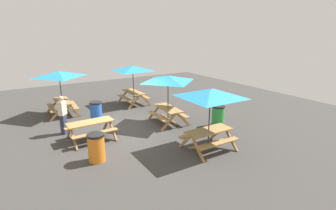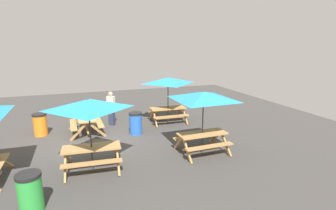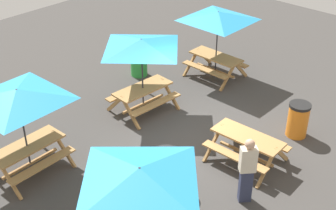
# 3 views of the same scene
# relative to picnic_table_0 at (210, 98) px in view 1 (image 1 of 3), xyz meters

# --- Properties ---
(ground_plane) EXTENTS (24.00, 24.00, 0.00)m
(ground_plane) POSITION_rel_picnic_table_0_xyz_m (3.53, 1.74, -1.99)
(ground_plane) COLOR #3D3A38
(ground_plane) RESTS_ON ground
(picnic_table_0) EXTENTS (2.83, 2.83, 2.34)m
(picnic_table_0) POSITION_rel_picnic_table_0_xyz_m (0.00, 0.00, 0.00)
(picnic_table_0) COLOR #A87A44
(picnic_table_0) RESTS_ON ground
(picnic_table_1) EXTENTS (2.08, 2.08, 2.34)m
(picnic_table_1) POSITION_rel_picnic_table_0_xyz_m (7.22, 3.77, 0.00)
(picnic_table_1) COLOR #A87A44
(picnic_table_1) RESTS_ON ground
(picnic_table_2) EXTENTS (2.14, 2.14, 2.34)m
(picnic_table_2) POSITION_rel_picnic_table_0_xyz_m (3.21, -0.23, 0.00)
(picnic_table_2) COLOR #A87A44
(picnic_table_2) RESTS_ON ground
(picnic_table_3) EXTENTS (2.83, 2.83, 2.34)m
(picnic_table_3) POSITION_rel_picnic_table_0_xyz_m (7.12, -0.25, 0.00)
(picnic_table_3) COLOR #A87A44
(picnic_table_3) RESTS_ON ground
(picnic_table_4) EXTENTS (1.58, 1.84, 0.81)m
(picnic_table_4) POSITION_rel_picnic_table_0_xyz_m (3.21, 3.44, -1.43)
(picnic_table_4) COLOR #A87A44
(picnic_table_4) RESTS_ON ground
(trash_bin_orange) EXTENTS (0.59, 0.59, 0.98)m
(trash_bin_orange) POSITION_rel_picnic_table_0_xyz_m (1.29, 3.80, -1.49)
(trash_bin_orange) COLOR orange
(trash_bin_orange) RESTS_ON ground
(trash_bin_green) EXTENTS (0.59, 0.59, 0.98)m
(trash_bin_green) POSITION_rel_picnic_table_0_xyz_m (1.67, -1.98, -1.49)
(trash_bin_green) COLOR green
(trash_bin_green) RESTS_ON ground
(trash_bin_blue) EXTENTS (0.59, 0.59, 0.98)m
(trash_bin_blue) POSITION_rel_picnic_table_0_xyz_m (5.27, 2.59, -1.49)
(trash_bin_blue) COLOR blue
(trash_bin_blue) RESTS_ON ground
(person_standing) EXTENTS (0.42, 0.40, 1.67)m
(person_standing) POSITION_rel_picnic_table_0_xyz_m (4.44, 4.25, -1.10)
(person_standing) COLOR #2D334C
(person_standing) RESTS_ON ground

